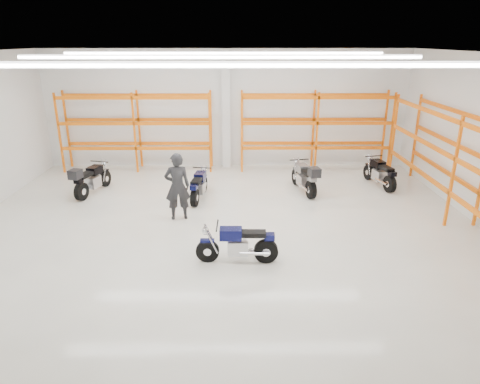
{
  "coord_description": "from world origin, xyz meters",
  "views": [
    {
      "loc": [
        0.37,
        -10.67,
        4.81
      ],
      "look_at": [
        0.48,
        0.5,
        0.81
      ],
      "focal_mm": 32.0,
      "sensor_mm": 36.0,
      "label": 1
    }
  ],
  "objects_px": {
    "motorcycle_back_a": "(90,180)",
    "motorcycle_back_d": "(380,174)",
    "motorcycle_back_b": "(199,187)",
    "motorcycle_main": "(241,245)",
    "motorcycle_back_c": "(305,178)",
    "standing_man": "(177,186)",
    "structural_column": "(226,110)"
  },
  "relations": [
    {
      "from": "motorcycle_back_a",
      "to": "motorcycle_back_d",
      "type": "height_order",
      "value": "motorcycle_back_a"
    },
    {
      "from": "motorcycle_back_b",
      "to": "motorcycle_back_d",
      "type": "xyz_separation_m",
      "value": [
        6.14,
        1.22,
        0.02
      ]
    },
    {
      "from": "motorcycle_main",
      "to": "motorcycle_back_d",
      "type": "distance_m",
      "value": 7.17
    },
    {
      "from": "motorcycle_main",
      "to": "motorcycle_back_a",
      "type": "height_order",
      "value": "motorcycle_back_a"
    },
    {
      "from": "motorcycle_back_a",
      "to": "motorcycle_back_b",
      "type": "xyz_separation_m",
      "value": [
        3.57,
        -0.48,
        -0.08
      ]
    },
    {
      "from": "motorcycle_back_c",
      "to": "motorcycle_back_d",
      "type": "relative_size",
      "value": 1.07
    },
    {
      "from": "standing_man",
      "to": "motorcycle_back_a",
      "type": "bearing_deg",
      "value": -42.65
    },
    {
      "from": "motorcycle_main",
      "to": "motorcycle_back_a",
      "type": "relative_size",
      "value": 0.92
    },
    {
      "from": "motorcycle_back_b",
      "to": "structural_column",
      "type": "distance_m",
      "value": 4.24
    },
    {
      "from": "motorcycle_back_c",
      "to": "motorcycle_back_b",
      "type": "bearing_deg",
      "value": -170.3
    },
    {
      "from": "motorcycle_main",
      "to": "standing_man",
      "type": "relative_size",
      "value": 0.98
    },
    {
      "from": "motorcycle_back_b",
      "to": "standing_man",
      "type": "height_order",
      "value": "standing_man"
    },
    {
      "from": "motorcycle_back_b",
      "to": "standing_man",
      "type": "xyz_separation_m",
      "value": [
        -0.45,
        -1.51,
        0.53
      ]
    },
    {
      "from": "motorcycle_main",
      "to": "motorcycle_back_b",
      "type": "xyz_separation_m",
      "value": [
        -1.28,
        4.05,
        -0.0
      ]
    },
    {
      "from": "motorcycle_back_b",
      "to": "motorcycle_back_d",
      "type": "bearing_deg",
      "value": 11.22
    },
    {
      "from": "motorcycle_back_b",
      "to": "standing_man",
      "type": "distance_m",
      "value": 1.66
    },
    {
      "from": "motorcycle_back_d",
      "to": "motorcycle_main",
      "type": "bearing_deg",
      "value": -132.68
    },
    {
      "from": "motorcycle_back_b",
      "to": "motorcycle_back_c",
      "type": "relative_size",
      "value": 0.9
    },
    {
      "from": "motorcycle_back_a",
      "to": "motorcycle_main",
      "type": "bearing_deg",
      "value": -43.09
    },
    {
      "from": "motorcycle_main",
      "to": "standing_man",
      "type": "bearing_deg",
      "value": 124.25
    },
    {
      "from": "motorcycle_back_b",
      "to": "structural_column",
      "type": "relative_size",
      "value": 0.41
    },
    {
      "from": "standing_man",
      "to": "structural_column",
      "type": "distance_m",
      "value": 5.56
    },
    {
      "from": "motorcycle_main",
      "to": "motorcycle_back_a",
      "type": "xyz_separation_m",
      "value": [
        -4.84,
        4.53,
        0.08
      ]
    },
    {
      "from": "motorcycle_back_b",
      "to": "motorcycle_back_c",
      "type": "height_order",
      "value": "motorcycle_back_c"
    },
    {
      "from": "motorcycle_back_a",
      "to": "structural_column",
      "type": "distance_m",
      "value": 5.73
    },
    {
      "from": "standing_man",
      "to": "structural_column",
      "type": "xyz_separation_m",
      "value": [
        1.26,
        5.26,
        1.29
      ]
    },
    {
      "from": "standing_man",
      "to": "motorcycle_back_b",
      "type": "bearing_deg",
      "value": -116.75
    },
    {
      "from": "motorcycle_main",
      "to": "motorcycle_back_b",
      "type": "relative_size",
      "value": 1.01
    },
    {
      "from": "structural_column",
      "to": "motorcycle_back_b",
      "type": "bearing_deg",
      "value": -102.15
    },
    {
      "from": "motorcycle_main",
      "to": "motorcycle_back_b",
      "type": "height_order",
      "value": "motorcycle_main"
    },
    {
      "from": "motorcycle_back_b",
      "to": "motorcycle_back_d",
      "type": "height_order",
      "value": "motorcycle_back_d"
    },
    {
      "from": "motorcycle_main",
      "to": "motorcycle_back_a",
      "type": "distance_m",
      "value": 6.63
    }
  ]
}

